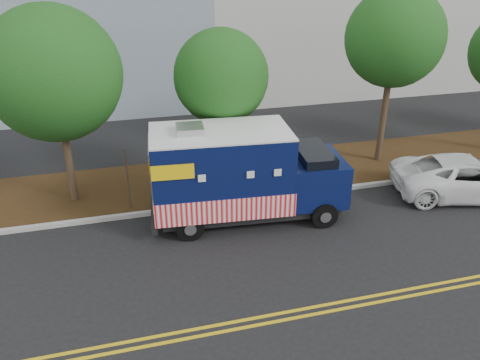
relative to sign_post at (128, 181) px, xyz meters
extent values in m
plane|color=black|center=(3.29, -1.80, -1.20)|extent=(120.00, 120.00, 0.00)
cube|color=#9E9E99|center=(3.29, -0.40, -1.12)|extent=(120.00, 0.18, 0.15)
cube|color=#321D0E|center=(3.29, 1.70, -1.12)|extent=(120.00, 4.00, 0.15)
cube|color=gold|center=(3.29, -6.25, -1.19)|extent=(120.00, 0.10, 0.01)
cube|color=gold|center=(3.29, -6.50, -1.19)|extent=(120.00, 0.10, 0.01)
cylinder|color=#38281C|center=(-1.93, 1.16, 0.62)|extent=(0.26, 0.26, 3.64)
sphere|color=#164E16|center=(-1.93, 1.16, 3.54)|extent=(4.39, 4.39, 4.39)
cylinder|color=#38281C|center=(3.60, 1.21, 0.52)|extent=(0.26, 0.26, 3.45)
sphere|color=#164E16|center=(3.60, 1.21, 3.09)|extent=(3.38, 3.38, 3.38)
cylinder|color=#38281C|center=(10.57, 1.62, 0.96)|extent=(0.26, 0.26, 4.31)
sphere|color=#164E16|center=(10.57, 1.62, 4.07)|extent=(3.82, 3.82, 3.82)
cube|color=#473828|center=(0.00, 0.00, 0.00)|extent=(0.06, 0.06, 2.40)
cube|color=black|center=(3.94, -1.38, -0.76)|extent=(6.06, 2.49, 0.30)
cube|color=#09123F|center=(2.99, -1.30, 0.70)|extent=(4.62, 2.79, 2.54)
cube|color=red|center=(2.99, -1.30, -0.20)|extent=(4.67, 2.86, 0.79)
cube|color=white|center=(2.99, -1.30, 1.99)|extent=(4.62, 2.79, 0.06)
cube|color=#B7B7BA|center=(2.04, -1.22, 2.13)|extent=(0.91, 0.91, 0.23)
cube|color=#09123F|center=(6.15, -1.56, 0.12)|extent=(2.08, 2.42, 1.48)
cube|color=black|center=(6.09, -1.56, 0.83)|extent=(1.22, 2.14, 0.69)
cube|color=black|center=(7.12, -1.64, -0.38)|extent=(0.26, 2.11, 0.32)
cube|color=black|center=(0.72, -1.11, -0.72)|extent=(0.39, 2.38, 0.30)
cube|color=#B7B7BA|center=(0.76, -1.12, 0.75)|extent=(0.20, 1.90, 2.01)
cube|color=#B7B7BA|center=(3.41, -0.07, 0.75)|extent=(1.90, 0.20, 1.16)
cube|color=yellow|center=(1.30, -2.42, 1.28)|extent=(1.27, 0.13, 0.48)
cube|color=yellow|center=(1.51, 0.08, 1.28)|extent=(1.27, 0.13, 0.48)
cylinder|color=black|center=(6.16, -2.65, -0.76)|extent=(0.91, 0.37, 0.89)
cylinder|color=black|center=(6.34, -0.50, -0.76)|extent=(0.91, 0.37, 0.89)
cylinder|color=black|center=(1.74, -2.28, -0.76)|extent=(0.91, 0.37, 0.89)
cylinder|color=black|center=(1.92, -0.13, -0.76)|extent=(0.91, 0.37, 0.89)
imported|color=white|center=(12.21, -1.90, -0.45)|extent=(5.85, 3.78, 1.50)
camera|label=1|loc=(0.08, -14.86, 7.13)|focal=35.00mm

